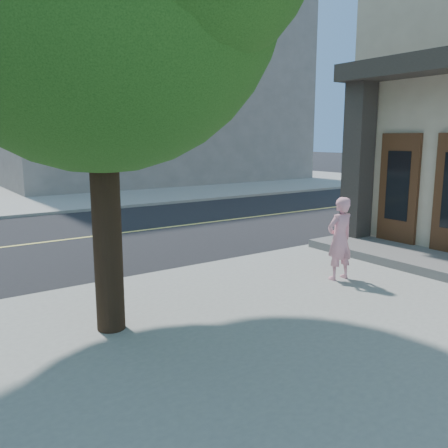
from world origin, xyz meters
TOP-DOWN VIEW (x-y plane):
  - sidewalk_ne at (13.50, 21.50)m, footprint 29.00×25.00m
  - filler_ne at (14.00, 22.00)m, footprint 18.00×16.00m
  - man_on_phone at (6.97, -2.39)m, footprint 0.59×0.41m

SIDE VIEW (x-z plane):
  - sidewalk_ne at x=13.50m, z-range 0.00..0.12m
  - man_on_phone at x=6.97m, z-range 0.12..1.66m
  - filler_ne at x=14.00m, z-range 0.12..14.12m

